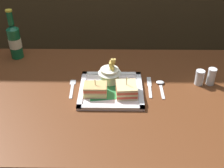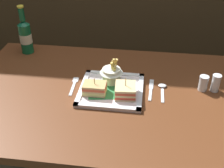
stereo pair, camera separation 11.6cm
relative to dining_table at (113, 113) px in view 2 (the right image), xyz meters
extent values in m
cube|color=#592E17|center=(0.00, 0.00, 0.09)|extent=(1.26, 0.78, 0.03)
cylinder|color=#592C17|center=(-0.56, 0.32, -0.28)|extent=(0.06, 0.06, 0.70)
cylinder|color=brown|center=(0.56, 0.32, -0.28)|extent=(0.06, 0.06, 0.70)
cube|color=white|center=(-0.01, 0.01, 0.11)|extent=(0.26, 0.26, 0.01)
cube|color=#28743D|center=(-0.01, 0.01, 0.12)|extent=(0.20, 0.17, 0.00)
cube|color=silver|center=(-0.01, -0.11, 0.12)|extent=(0.26, 0.02, 0.01)
cube|color=white|center=(-0.01, 0.13, 0.12)|extent=(0.26, 0.02, 0.01)
cube|color=white|center=(-0.13, 0.01, 0.12)|extent=(0.02, 0.26, 0.01)
cube|color=white|center=(0.11, 0.01, 0.12)|extent=(0.02, 0.26, 0.01)
cube|color=tan|center=(-0.07, -0.03, 0.12)|extent=(0.09, 0.06, 0.01)
cube|color=#E7D279|center=(-0.07, -0.03, 0.13)|extent=(0.09, 0.06, 0.01)
cube|color=tan|center=(-0.07, -0.03, 0.14)|extent=(0.09, 0.06, 0.01)
cube|color=#CE5435|center=(-0.07, -0.03, 0.15)|extent=(0.09, 0.06, 0.01)
cube|color=tan|center=(-0.07, -0.03, 0.16)|extent=(0.09, 0.06, 0.01)
cylinder|color=tan|center=(-0.07, -0.03, 0.15)|extent=(0.00, 0.00, 0.07)
cube|color=#D5B687|center=(0.05, -0.03, 0.12)|extent=(0.09, 0.09, 0.01)
cube|color=#CE422C|center=(0.05, -0.03, 0.13)|extent=(0.09, 0.09, 0.01)
cube|color=#DFBF7D|center=(0.05, -0.03, 0.14)|extent=(0.09, 0.09, 0.01)
cube|color=#CF4C31|center=(0.05, -0.03, 0.15)|extent=(0.09, 0.09, 0.01)
cube|color=#E3C185|center=(0.05, -0.03, 0.16)|extent=(0.09, 0.09, 0.01)
cylinder|color=tan|center=(0.05, -0.03, 0.16)|extent=(0.00, 0.00, 0.08)
cylinder|color=silver|center=(-0.02, 0.07, 0.15)|extent=(0.08, 0.08, 0.06)
cone|color=silver|center=(-0.02, 0.07, 0.18)|extent=(0.10, 0.10, 0.03)
cube|color=#E5D669|center=(-0.01, 0.08, 0.18)|extent=(0.02, 0.02, 0.05)
cube|color=#E3BC62|center=(-0.01, 0.08, 0.18)|extent=(0.02, 0.01, 0.06)
cube|color=#E7C353|center=(-0.01, 0.06, 0.19)|extent=(0.02, 0.02, 0.07)
cube|color=#F9D987|center=(0.00, 0.07, 0.18)|extent=(0.01, 0.02, 0.05)
cube|color=#F4C763|center=(0.00, 0.09, 0.19)|extent=(0.02, 0.02, 0.07)
cube|color=#E9C657|center=(0.00, 0.06, 0.18)|extent=(0.01, 0.01, 0.05)
cube|color=#F3CB61|center=(-0.01, 0.07, 0.19)|extent=(0.01, 0.01, 0.08)
cylinder|color=#125930|center=(-0.48, 0.30, 0.18)|extent=(0.06, 0.06, 0.15)
cone|color=#125133|center=(-0.48, 0.30, 0.27)|extent=(0.06, 0.06, 0.02)
cylinder|color=#10522C|center=(-0.48, 0.30, 0.31)|extent=(0.03, 0.03, 0.07)
cylinder|color=gold|center=(-0.48, 0.30, 0.35)|extent=(0.03, 0.03, 0.01)
cylinder|color=beige|center=(-0.48, 0.30, 0.19)|extent=(0.06, 0.06, 0.05)
cube|color=silver|center=(-0.17, 0.01, 0.11)|extent=(0.02, 0.10, 0.00)
cube|color=silver|center=(-0.17, 0.07, 0.11)|extent=(0.03, 0.04, 0.00)
cube|color=silver|center=(0.15, 0.01, 0.11)|extent=(0.02, 0.09, 0.00)
cube|color=silver|center=(0.16, 0.08, 0.11)|extent=(0.02, 0.07, 0.00)
cube|color=silver|center=(0.20, 0.01, 0.11)|extent=(0.01, 0.10, 0.00)
ellipsoid|color=silver|center=(0.20, 0.07, 0.11)|extent=(0.04, 0.03, 0.01)
cylinder|color=silver|center=(0.37, 0.07, 0.14)|extent=(0.04, 0.04, 0.06)
cylinder|color=white|center=(0.37, 0.07, 0.13)|extent=(0.03, 0.03, 0.03)
cylinder|color=silver|center=(0.37, 0.07, 0.17)|extent=(0.04, 0.04, 0.01)
cylinder|color=silver|center=(0.42, 0.07, 0.14)|extent=(0.03, 0.03, 0.07)
cylinder|color=#3D2623|center=(0.42, 0.07, 0.13)|extent=(0.03, 0.03, 0.04)
cylinder|color=silver|center=(0.42, 0.07, 0.18)|extent=(0.04, 0.04, 0.01)
camera|label=1|loc=(0.01, -0.98, 0.81)|focal=46.79mm
camera|label=2|loc=(0.13, -0.97, 0.81)|focal=46.79mm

